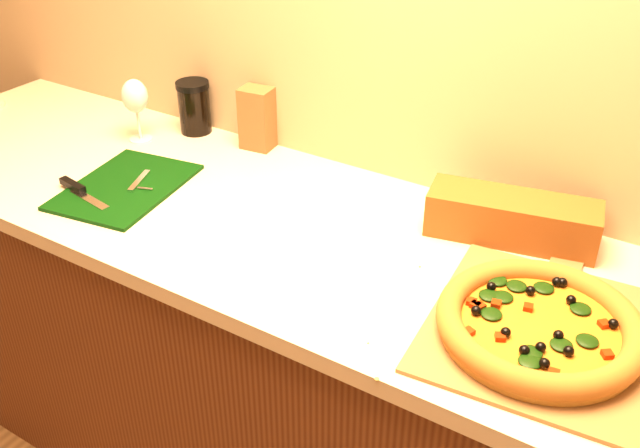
{
  "coord_description": "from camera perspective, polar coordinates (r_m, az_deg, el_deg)",
  "views": [
    {
      "loc": [
        0.63,
        0.28,
        1.75
      ],
      "look_at": [
        -0.06,
        1.38,
        0.96
      ],
      "focal_mm": 40.0,
      "sensor_mm": 36.0,
      "label": 1
    }
  ],
  "objects": [
    {
      "name": "dark_jar",
      "position": [
        2.08,
        -10.03,
        9.21
      ],
      "size": [
        0.09,
        0.09,
        0.15
      ],
      "color": "black",
      "rests_on": "countertop"
    },
    {
      "name": "paper_bag",
      "position": [
        1.96,
        -5.04,
        8.41
      ],
      "size": [
        0.09,
        0.08,
        0.17
      ],
      "primitive_type": "cube",
      "rotation": [
        0.0,
        0.0,
        0.12
      ],
      "color": "brown",
      "rests_on": "countertop"
    },
    {
      "name": "cutting_board",
      "position": [
        1.83,
        -15.43,
        2.89
      ],
      "size": [
        0.3,
        0.38,
        0.03
      ],
      "rotation": [
        0.0,
        0.0,
        0.16
      ],
      "color": "black",
      "rests_on": "countertop"
    },
    {
      "name": "cabinet",
      "position": [
        1.86,
        2.32,
        -13.84
      ],
      "size": [
        2.8,
        0.65,
        0.86
      ],
      "primitive_type": "cube",
      "color": "#471F0F",
      "rests_on": "ground"
    },
    {
      "name": "pizza",
      "position": [
        1.34,
        17.14,
        -7.72
      ],
      "size": [
        0.37,
        0.37,
        0.05
      ],
      "color": "#B06A2C",
      "rests_on": "pizza_peel"
    },
    {
      "name": "countertop",
      "position": [
        1.57,
        2.68,
        -2.24
      ],
      "size": [
        2.84,
        0.68,
        0.04
      ],
      "primitive_type": "cube",
      "color": "beige",
      "rests_on": "cabinet"
    },
    {
      "name": "rolling_pin",
      "position": [
        1.67,
        16.09,
        0.55
      ],
      "size": [
        0.3,
        0.29,
        0.05
      ],
      "rotation": [
        0.0,
        0.0,
        0.77
      ],
      "color": "#5D2F10",
      "rests_on": "countertop"
    },
    {
      "name": "bread_bag",
      "position": [
        1.61,
        15.11,
        0.44
      ],
      "size": [
        0.38,
        0.19,
        0.1
      ],
      "primitive_type": "cube",
      "rotation": [
        0.0,
        0.0,
        0.21
      ],
      "color": "brown",
      "rests_on": "countertop"
    },
    {
      "name": "wine_glass",
      "position": [
        2.04,
        -14.58,
        9.75
      ],
      "size": [
        0.07,
        0.07,
        0.18
      ],
      "color": "silver",
      "rests_on": "countertop"
    },
    {
      "name": "pizza_peel",
      "position": [
        1.39,
        17.36,
        -7.75
      ],
      "size": [
        0.43,
        0.61,
        0.01
      ],
      "rotation": [
        0.0,
        0.0,
        0.08
      ],
      "color": "brown",
      "rests_on": "countertop"
    }
  ]
}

